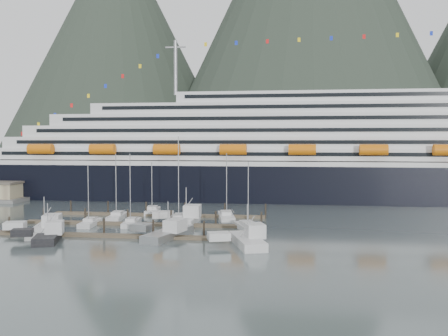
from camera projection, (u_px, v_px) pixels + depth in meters
The scene contains 18 objects.
ground at pixel (161, 228), 100.43m from camera, with size 1600.00×1600.00×0.00m, color #4D5B5B.
mountains at pixel (320, 26), 666.43m from camera, with size 870.00×440.00×420.00m.
cruise_ship at pixel (312, 157), 149.91m from camera, with size 210.00×30.40×50.30m.
dock_near at pixel (119, 235), 91.27m from camera, with size 48.18×2.28×3.20m.
dock_mid at pixel (141, 224), 104.13m from camera, with size 48.18×2.28×3.20m.
dock_far at pixel (158, 215), 116.98m from camera, with size 48.18×2.28×3.20m.
sailboat_a at pixel (90, 223), 103.85m from camera, with size 3.43×9.06×12.46m.
sailboat_b at pixel (131, 223), 104.30m from camera, with size 3.61×9.60×14.68m.
sailboat_c at pixel (117, 217), 112.40m from camera, with size 3.87×10.26×14.53m.
sailboat_d at pixel (180, 220), 107.62m from camera, with size 3.97×12.60×18.24m.
sailboat_f at pixel (152, 211), 121.21m from camera, with size 4.47×10.12×12.35m.
sailboat_g at pixel (226, 217), 112.19m from camera, with size 5.40×12.27×14.70m.
sailboat_h at pixel (247, 228), 98.76m from camera, with size 6.10×9.99×13.43m.
trawler_a at pixel (44, 229), 94.42m from camera, with size 10.59×13.99×7.43m.
trawler_b at pixel (47, 236), 87.71m from camera, with size 9.16×11.33×7.00m.
trawler_c at pixel (167, 233), 90.66m from camera, with size 10.29×14.11×6.97m.
trawler_d at pixel (247, 240), 84.09m from camera, with size 10.17×12.78×7.31m.
trawler_e at pixel (186, 219), 105.79m from camera, with size 9.65×12.66×8.18m.
Camera 1 is at (25.99, -97.00, 16.84)m, focal length 42.00 mm.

